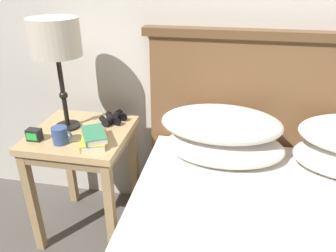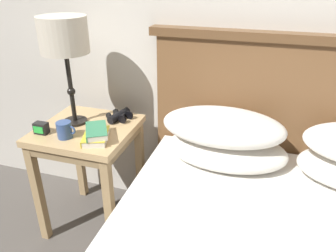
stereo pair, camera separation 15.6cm
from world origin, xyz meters
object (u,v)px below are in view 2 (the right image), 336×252
object	(u,v)px
nightstand	(88,143)
alarm_clock	(41,128)
book_on_nightstand	(96,136)
binoculars_pair	(119,116)
book_stacked_on_top	(96,131)
table_lamp	(64,38)
coffee_mug	(65,130)

from	to	relation	value
nightstand	alarm_clock	size ratio (longest dim) A/B	9.36
alarm_clock	book_on_nightstand	bearing A→B (deg)	4.66
binoculars_pair	book_stacked_on_top	bearing A→B (deg)	-91.43
alarm_clock	binoculars_pair	bearing A→B (deg)	41.85
table_lamp	binoculars_pair	bearing A→B (deg)	26.91
table_lamp	book_on_nightstand	bearing A→B (deg)	-35.06
table_lamp	binoculars_pair	xyz separation A→B (m)	(0.22, 0.11, -0.44)
nightstand	alarm_clock	world-z (taller)	alarm_clock
nightstand	alarm_clock	distance (m)	0.26
book_stacked_on_top	book_on_nightstand	bearing A→B (deg)	-167.07
table_lamp	binoculars_pair	distance (m)	0.50
book_on_nightstand	coffee_mug	world-z (taller)	coffee_mug
book_on_nightstand	binoculars_pair	distance (m)	0.26
book_on_nightstand	nightstand	bearing A→B (deg)	137.33
book_on_nightstand	alarm_clock	size ratio (longest dim) A/B	3.07
book_stacked_on_top	table_lamp	bearing A→B (deg)	145.81
table_lamp	alarm_clock	size ratio (longest dim) A/B	8.15
nightstand	alarm_clock	bearing A→B (deg)	-143.40
table_lamp	book_on_nightstand	xyz separation A→B (m)	(0.21, -0.14, -0.45)
table_lamp	coffee_mug	distance (m)	0.46
coffee_mug	nightstand	bearing A→B (deg)	74.60
book_on_nightstand	coffee_mug	xyz separation A→B (m)	(-0.16, -0.03, 0.03)
alarm_clock	book_stacked_on_top	bearing A→B (deg)	4.80
nightstand	coffee_mug	distance (m)	0.20
book_stacked_on_top	binoculars_pair	distance (m)	0.26
binoculars_pair	table_lamp	bearing A→B (deg)	-153.09
book_stacked_on_top	coffee_mug	distance (m)	0.16
nightstand	book_on_nightstand	size ratio (longest dim) A/B	3.05
nightstand	coffee_mug	world-z (taller)	coffee_mug
table_lamp	alarm_clock	xyz separation A→B (m)	(-0.09, -0.17, -0.43)
coffee_mug	alarm_clock	bearing A→B (deg)	179.21
table_lamp	coffee_mug	size ratio (longest dim) A/B	5.54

